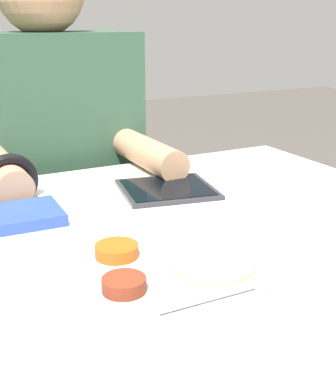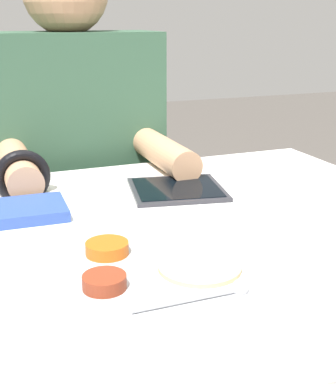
{
  "view_description": "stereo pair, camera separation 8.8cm",
  "coord_description": "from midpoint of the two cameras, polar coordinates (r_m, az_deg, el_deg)",
  "views": [
    {
      "loc": [
        -0.38,
        -0.72,
        1.1
      ],
      "look_at": [
        0.0,
        0.02,
        0.82
      ],
      "focal_mm": 50.0,
      "sensor_mm": 36.0,
      "label": 1
    },
    {
      "loc": [
        -0.3,
        -0.76,
        1.1
      ],
      "look_at": [
        0.0,
        0.02,
        0.82
      ],
      "focal_mm": 50.0,
      "sensor_mm": 36.0,
      "label": 2
    }
  ],
  "objects": [
    {
      "name": "thali_tray",
      "position": [
        0.72,
        1.97,
        -8.71
      ],
      "size": [
        0.33,
        0.33,
        0.03
      ],
      "color": "#B7BABF",
      "rests_on": "dining_table"
    },
    {
      "name": "red_notebook",
      "position": [
        0.96,
        -13.46,
        -2.18
      ],
      "size": [
        0.18,
        0.12,
        0.02
      ],
      "color": "silver",
      "rests_on": "dining_table"
    },
    {
      "name": "tablet_device",
      "position": [
        1.07,
        3.29,
        0.26
      ],
      "size": [
        0.21,
        0.2,
        0.01
      ],
      "color": "#28282D",
      "rests_on": "dining_table"
    },
    {
      "name": "person_diner",
      "position": [
        1.45,
        -7.89,
        -2.42
      ],
      "size": [
        0.44,
        0.47,
        1.26
      ],
      "color": "black",
      "rests_on": "ground_plane"
    }
  ]
}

